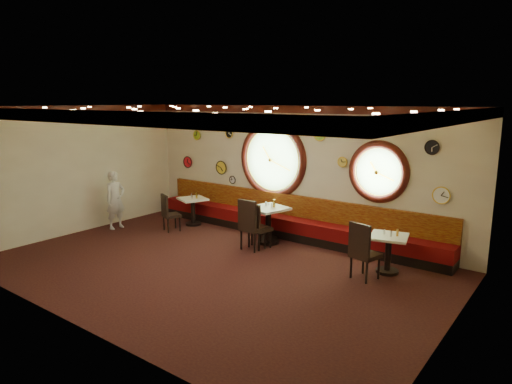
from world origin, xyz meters
The scene contains 49 objects.
floor centered at (0.00, 0.00, 0.00)m, with size 9.00×6.00×0.00m, color black.
ceiling centered at (0.00, 0.00, 3.20)m, with size 9.00×6.00×0.02m, color gold.
wall_back centered at (0.00, 3.00, 1.60)m, with size 9.00×0.02×3.20m, color beige.
wall_front centered at (0.00, -3.00, 1.60)m, with size 9.00×0.02×3.20m, color beige.
wall_left centered at (-4.50, 0.00, 1.60)m, with size 0.02×6.00×3.20m, color beige.
wall_right centered at (4.50, 0.00, 1.60)m, with size 0.02×6.00×3.20m, color beige.
molding_back centered at (0.00, 2.95, 3.11)m, with size 9.00×0.10×0.18m, color #3B100A.
molding_front centered at (0.00, -2.95, 3.11)m, with size 9.00×0.10×0.18m, color #3B100A.
molding_left centered at (-4.45, 0.00, 3.11)m, with size 0.10×6.00×0.18m, color #3B100A.
molding_right centered at (4.45, 0.00, 3.11)m, with size 0.10×6.00×0.18m, color #3B100A.
banquette_base centered at (0.00, 2.72, 0.10)m, with size 8.00×0.55×0.20m, color black.
banquette_seat centered at (0.00, 2.72, 0.35)m, with size 8.00×0.55×0.30m, color #570709.
banquette_back centered at (0.00, 2.94, 0.75)m, with size 8.00×0.10×0.55m, color #631107.
porthole_left_glass centered at (-0.60, 3.00, 1.85)m, with size 1.66×1.66×0.02m, color #7FB96F.
porthole_left_frame centered at (-0.60, 2.98, 1.85)m, with size 1.98×1.98×0.18m, color #3B100A.
porthole_left_ring centered at (-0.60, 2.95, 1.85)m, with size 1.61×1.61×0.03m, color yellow.
porthole_right_glass centered at (2.20, 3.00, 1.80)m, with size 1.10×1.10×0.02m, color #7FB96F.
porthole_right_frame centered at (2.20, 2.98, 1.80)m, with size 1.38×1.38×0.18m, color #3B100A.
porthole_right_ring centered at (2.20, 2.95, 1.80)m, with size 1.09×1.09×0.03m, color yellow.
wall_clock_0 centered at (-3.60, 2.96, 1.55)m, with size 0.32×0.32×0.03m, color red.
wall_clock_1 centered at (-1.90, 2.96, 1.20)m, with size 0.20×0.20×0.03m, color white.
wall_clock_2 centered at (-3.20, 2.96, 2.35)m, with size 0.26×0.26×0.03m, color #9ACC28.
wall_clock_3 centered at (3.55, 2.96, 1.45)m, with size 0.34×0.34×0.03m, color white.
wall_clock_4 centered at (3.30, 2.96, 2.40)m, with size 0.28×0.28×0.03m, color black.
wall_clock_5 centered at (0.75, 2.96, 2.55)m, with size 0.30×0.30×0.03m, color #97D241.
wall_clock_6 centered at (1.35, 2.96, 1.95)m, with size 0.22×0.22×0.03m, color #DCC249.
wall_clock_7 centered at (-2.30, 2.96, 1.50)m, with size 0.36×0.36×0.03m, color yellow.
wall_clock_8 centered at (-2.00, 2.96, 2.45)m, with size 0.24×0.24×0.03m, color black.
table_a centered at (-2.61, 2.12, 0.47)m, with size 0.88×0.88×0.74m.
table_b centered at (-0.20, 2.24, 0.50)m, with size 0.95×0.95×0.80m.
table_c centered at (-0.05, 2.03, 0.55)m, with size 0.98×0.98×0.87m.
table_d centered at (2.92, 1.88, 0.48)m, with size 0.83×0.83×0.76m.
chair_a centered at (-2.69, 1.31, 0.55)m, with size 0.53×0.53×0.60m.
chair_b centered at (-0.03, 1.54, 0.61)m, with size 0.53×0.53×0.66m.
chair_c centered at (-0.07, 1.36, 0.67)m, with size 0.50×0.50×0.72m.
chair_d centered at (2.66, 1.23, 0.64)m, with size 0.57×0.57×0.69m.
condiment_a_salt centered at (-2.71, 2.18, 0.80)m, with size 0.04×0.04×0.11m, color #BABABE.
condiment_b_salt centered at (-0.25, 2.23, 0.85)m, with size 0.04×0.04×0.10m, color silver.
condiment_c_salt centered at (-0.15, 2.07, 0.93)m, with size 0.04×0.04×0.11m, color silver.
condiment_d_salt centered at (2.81, 1.90, 0.81)m, with size 0.04×0.04×0.10m, color silver.
condiment_a_pepper centered at (-2.58, 2.07, 0.78)m, with size 0.03×0.03×0.09m, color silver.
condiment_b_pepper centered at (-0.20, 2.24, 0.86)m, with size 0.04×0.04×0.11m, color silver.
condiment_c_pepper centered at (0.03, 2.04, 0.92)m, with size 0.04×0.04×0.10m, color silver.
condiment_d_pepper centered at (2.98, 1.82, 0.82)m, with size 0.04×0.04×0.11m, color silver.
condiment_a_bottle centered at (-2.51, 2.17, 0.82)m, with size 0.05×0.05×0.16m, color gold.
condiment_b_bottle centered at (-0.13, 2.39, 0.89)m, with size 0.06×0.06×0.18m, color gold.
condiment_c_bottle centered at (0.06, 2.10, 0.96)m, with size 0.06×0.06×0.18m, color gold.
condiment_d_bottle centered at (3.06, 1.93, 0.83)m, with size 0.05×0.05×0.14m, color orange.
waiter centered at (-4.00, 0.68, 0.76)m, with size 0.56×0.37×1.53m, color white.
Camera 1 is at (5.93, -6.45, 3.33)m, focal length 32.00 mm.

